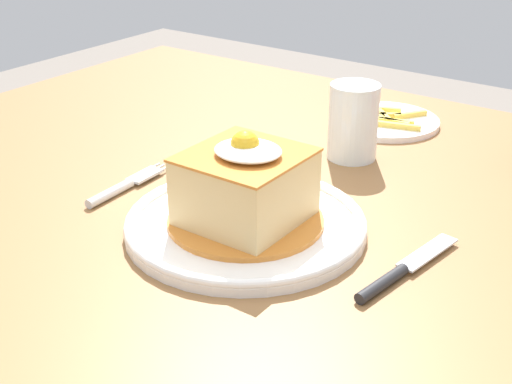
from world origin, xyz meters
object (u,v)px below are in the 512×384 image
main_plate (246,223)px  knife (396,274)px  fork (122,187)px  side_plate_fries (384,121)px  drinking_glass (356,127)px

main_plate → knife: (0.18, 0.01, -0.00)m
main_plate → fork: 0.19m
main_plate → side_plate_fries: size_ratio=1.59×
main_plate → side_plate_fries: (-0.03, 0.40, -0.00)m
knife → drinking_glass: bearing=126.0°
drinking_glass → side_plate_fries: (-0.03, 0.15, -0.04)m
knife → side_plate_fries: 0.45m
knife → side_plate_fries: bearing=117.7°
main_plate → drinking_glass: bearing=90.1°
knife → side_plate_fries: size_ratio=0.97×
fork → side_plate_fries: side_plate_fries is taller
drinking_glass → side_plate_fries: drinking_glass is taller
fork → side_plate_fries: (0.16, 0.41, -0.00)m
main_plate → fork: main_plate is taller
drinking_glass → knife: bearing=-54.0°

